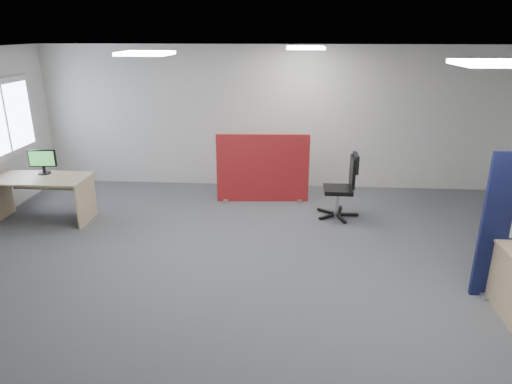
# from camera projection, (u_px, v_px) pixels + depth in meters

# --- Properties ---
(floor) EXTENTS (9.00, 9.00, 0.00)m
(floor) POSITION_uv_depth(u_px,v_px,m) (265.00, 272.00, 5.87)
(floor) COLOR #4D5054
(floor) RESTS_ON ground
(ceiling) EXTENTS (9.00, 7.00, 0.02)m
(ceiling) POSITION_uv_depth(u_px,v_px,m) (266.00, 53.00, 4.97)
(ceiling) COLOR white
(ceiling) RESTS_ON wall_back
(wall_back) EXTENTS (9.00, 0.02, 2.70)m
(wall_back) POSITION_uv_depth(u_px,v_px,m) (275.00, 118.00, 8.71)
(wall_back) COLOR silver
(wall_back) RESTS_ON floor
(window) EXTENTS (0.06, 1.70, 1.30)m
(window) POSITION_uv_depth(u_px,v_px,m) (4.00, 119.00, 7.53)
(window) COLOR white
(window) RESTS_ON wall_left
(ceiling_lights) EXTENTS (4.10, 4.10, 0.04)m
(ceiling_lights) POSITION_uv_depth(u_px,v_px,m) (296.00, 53.00, 5.58)
(ceiling_lights) COLOR white
(ceiling_lights) RESTS_ON ceiling
(red_divider) EXTENTS (1.64, 0.30, 1.23)m
(red_divider) POSITION_uv_depth(u_px,v_px,m) (263.00, 169.00, 8.11)
(red_divider) COLOR maroon
(red_divider) RESTS_ON floor
(second_desk) EXTENTS (1.51, 0.76, 0.73)m
(second_desk) POSITION_uv_depth(u_px,v_px,m) (42.00, 187.00, 7.34)
(second_desk) COLOR tan
(second_desk) RESTS_ON floor
(monitor_second) EXTENTS (0.44, 0.20, 0.40)m
(monitor_second) POSITION_uv_depth(u_px,v_px,m) (43.00, 161.00, 7.36)
(monitor_second) COLOR black
(monitor_second) RESTS_ON second_desk
(office_chair) EXTENTS (0.67, 0.71, 1.06)m
(office_chair) POSITION_uv_depth(u_px,v_px,m) (345.00, 182.00, 7.41)
(office_chair) COLOR black
(office_chair) RESTS_ON floor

